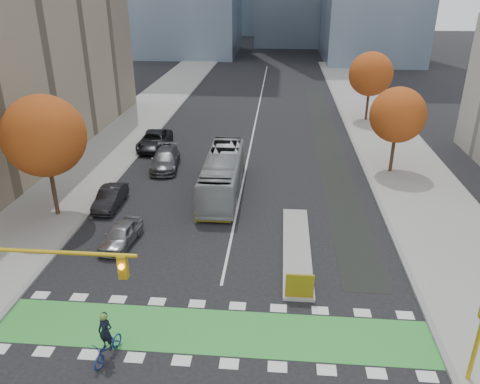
% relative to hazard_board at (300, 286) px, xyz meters
% --- Properties ---
extents(ground, '(300.00, 300.00, 0.00)m').
position_rel_hazard_board_xyz_m(ground, '(-4.00, -4.20, -0.80)').
color(ground, black).
rests_on(ground, ground).
extents(sidewalk_west, '(7.00, 120.00, 0.15)m').
position_rel_hazard_board_xyz_m(sidewalk_west, '(-17.50, 15.80, -0.73)').
color(sidewalk_west, gray).
rests_on(sidewalk_west, ground).
extents(sidewalk_east, '(7.00, 120.00, 0.15)m').
position_rel_hazard_board_xyz_m(sidewalk_east, '(9.50, 15.80, -0.73)').
color(sidewalk_east, gray).
rests_on(sidewalk_east, ground).
extents(curb_west, '(0.30, 120.00, 0.16)m').
position_rel_hazard_board_xyz_m(curb_west, '(-14.00, 15.80, -0.73)').
color(curb_west, gray).
rests_on(curb_west, ground).
extents(curb_east, '(0.30, 120.00, 0.16)m').
position_rel_hazard_board_xyz_m(curb_east, '(6.00, 15.80, -0.73)').
color(curb_east, gray).
rests_on(curb_east, ground).
extents(bike_crossing, '(20.00, 3.00, 0.01)m').
position_rel_hazard_board_xyz_m(bike_crossing, '(-4.00, -2.70, -0.79)').
color(bike_crossing, green).
rests_on(bike_crossing, ground).
extents(centre_line, '(0.15, 70.00, 0.01)m').
position_rel_hazard_board_xyz_m(centre_line, '(-4.00, 35.80, -0.80)').
color(centre_line, silver).
rests_on(centre_line, ground).
extents(bike_lane_paint, '(2.50, 50.00, 0.01)m').
position_rel_hazard_board_xyz_m(bike_lane_paint, '(3.50, 25.80, -0.80)').
color(bike_lane_paint, black).
rests_on(bike_lane_paint, ground).
extents(median_island, '(1.60, 10.00, 0.16)m').
position_rel_hazard_board_xyz_m(median_island, '(0.00, 4.80, -0.72)').
color(median_island, gray).
rests_on(median_island, ground).
extents(hazard_board, '(1.40, 0.12, 1.30)m').
position_rel_hazard_board_xyz_m(hazard_board, '(0.00, 0.00, 0.00)').
color(hazard_board, yellow).
rests_on(hazard_board, median_island).
extents(tree_west, '(5.20, 5.20, 8.22)m').
position_rel_hazard_board_xyz_m(tree_west, '(-16.00, 7.80, 4.82)').
color(tree_west, '#332114').
rests_on(tree_west, ground).
extents(tree_east_near, '(4.40, 4.40, 7.08)m').
position_rel_hazard_board_xyz_m(tree_east_near, '(8.00, 17.80, 4.06)').
color(tree_east_near, '#332114').
rests_on(tree_east_near, ground).
extents(tree_east_far, '(4.80, 4.80, 7.65)m').
position_rel_hazard_board_xyz_m(tree_east_far, '(8.50, 33.80, 4.44)').
color(tree_east_far, '#332114').
rests_on(tree_east_far, ground).
extents(traffic_signal_west, '(8.53, 0.56, 5.20)m').
position_rel_hazard_board_xyz_m(traffic_signal_west, '(-11.93, -4.71, 3.23)').
color(traffic_signal_west, '#BF9914').
rests_on(traffic_signal_west, ground).
extents(cyclist, '(1.14, 2.10, 2.30)m').
position_rel_hazard_board_xyz_m(cyclist, '(-8.06, -4.70, -0.03)').
color(cyclist, navy).
rests_on(cyclist, ground).
extents(bus, '(2.64, 10.68, 2.97)m').
position_rel_hazard_board_xyz_m(bus, '(-5.34, 12.63, 0.68)').
color(bus, '#9AA0A1').
rests_on(bus, ground).
extents(parked_car_a, '(1.99, 4.06, 1.33)m').
position_rel_hazard_board_xyz_m(parked_car_a, '(-10.50, 4.49, -0.13)').
color(parked_car_a, gray).
rests_on(parked_car_a, ground).
extents(parked_car_b, '(1.49, 4.16, 1.36)m').
position_rel_hazard_board_xyz_m(parked_car_b, '(-12.90, 9.49, -0.12)').
color(parked_car_b, black).
rests_on(parked_car_b, ground).
extents(parked_car_c, '(2.70, 5.52, 1.54)m').
position_rel_hazard_board_xyz_m(parked_car_c, '(-10.79, 17.17, -0.03)').
color(parked_car_c, '#4D4D52').
rests_on(parked_car_c, ground).
extents(parked_car_d, '(2.81, 5.78, 1.58)m').
position_rel_hazard_board_xyz_m(parked_car_d, '(-13.00, 22.17, -0.01)').
color(parked_car_d, black).
rests_on(parked_car_d, ground).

